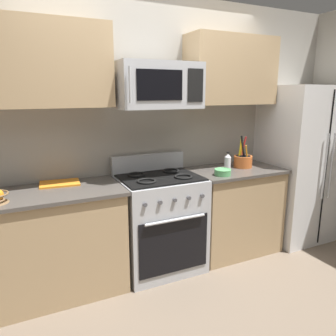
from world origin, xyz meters
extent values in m
plane|color=#6B5B4C|center=(0.00, 0.00, 0.00)|extent=(16.00, 16.00, 0.00)
cube|color=#9E998E|center=(0.00, 1.08, 1.30)|extent=(8.00, 0.10, 2.60)
cube|color=tan|center=(-0.96, 0.71, 0.44)|extent=(1.10, 0.58, 0.88)
cube|color=#4C4742|center=(-0.96, 0.71, 0.90)|extent=(1.14, 0.62, 0.03)
cube|color=#B2B5BA|center=(0.00, 0.71, 0.46)|extent=(0.76, 0.62, 0.91)
cube|color=black|center=(0.00, 0.39, 0.36)|extent=(0.67, 0.01, 0.51)
cylinder|color=#B2B5BA|center=(0.00, 0.37, 0.62)|extent=(0.57, 0.02, 0.02)
cube|color=black|center=(0.00, 0.71, 0.92)|extent=(0.73, 0.55, 0.02)
cube|color=#B2B5BA|center=(0.00, 0.98, 1.00)|extent=(0.76, 0.06, 0.18)
torus|color=black|center=(-0.18, 0.58, 0.93)|extent=(0.17, 0.17, 0.02)
torus|color=black|center=(0.18, 0.58, 0.93)|extent=(0.17, 0.17, 0.02)
torus|color=black|center=(-0.18, 0.84, 0.93)|extent=(0.17, 0.17, 0.02)
torus|color=black|center=(0.18, 0.84, 0.93)|extent=(0.17, 0.17, 0.02)
cylinder|color=#4C4C51|center=(-0.27, 0.39, 0.79)|extent=(0.04, 0.02, 0.04)
cylinder|color=#4C4C51|center=(-0.14, 0.39, 0.79)|extent=(0.04, 0.02, 0.04)
cylinder|color=#4C4C51|center=(0.00, 0.39, 0.79)|extent=(0.04, 0.02, 0.04)
cylinder|color=#4C4C51|center=(0.14, 0.39, 0.79)|extent=(0.04, 0.02, 0.04)
cylinder|color=#4C4C51|center=(0.27, 0.39, 0.79)|extent=(0.04, 0.02, 0.04)
cube|color=tan|center=(0.87, 0.71, 0.44)|extent=(0.92, 0.58, 0.88)
cube|color=#4C4742|center=(0.87, 0.71, 0.90)|extent=(0.96, 0.62, 0.03)
cube|color=silver|center=(1.78, 0.69, 0.88)|extent=(0.83, 0.69, 1.77)
cube|color=black|center=(1.78, 0.34, 0.88)|extent=(0.01, 0.01, 1.68)
cylinder|color=#B2B5BA|center=(1.73, 0.32, 0.93)|extent=(0.02, 0.02, 0.71)
cylinder|color=#B2B5BA|center=(1.83, 0.32, 0.93)|extent=(0.02, 0.02, 0.71)
cube|color=#B2B5BA|center=(0.00, 0.74, 1.75)|extent=(0.74, 0.40, 0.40)
cube|color=black|center=(-0.07, 0.53, 1.75)|extent=(0.41, 0.01, 0.25)
cube|color=black|center=(0.27, 0.53, 1.75)|extent=(0.15, 0.01, 0.28)
cylinder|color=#B2B5BA|center=(-0.33, 0.51, 1.75)|extent=(0.02, 0.02, 0.28)
cube|color=tan|center=(-0.96, 0.86, 1.91)|extent=(1.13, 0.34, 0.67)
cube|color=tan|center=(0.87, 0.86, 1.91)|extent=(0.95, 0.34, 0.67)
cylinder|color=#D1662D|center=(0.99, 0.74, 0.97)|extent=(0.19, 0.19, 0.12)
cylinder|color=black|center=(0.99, 0.74, 0.98)|extent=(0.16, 0.16, 0.10)
cylinder|color=orange|center=(0.99, 0.79, 1.06)|extent=(0.05, 0.03, 0.25)
cylinder|color=black|center=(0.98, 0.72, 1.06)|extent=(0.07, 0.04, 0.26)
cylinder|color=yellow|center=(0.97, 0.78, 1.09)|extent=(0.06, 0.04, 0.30)
cylinder|color=orange|center=(1.00, 0.69, 1.05)|extent=(0.06, 0.02, 0.22)
cylinder|color=black|center=(0.98, 0.73, 1.09)|extent=(0.05, 0.06, 0.32)
cylinder|color=red|center=(1.01, 0.78, 1.08)|extent=(0.07, 0.04, 0.30)
cube|color=orange|center=(-0.87, 0.89, 0.92)|extent=(0.35, 0.26, 0.02)
cylinder|color=silver|center=(0.76, 0.70, 0.98)|extent=(0.07, 0.07, 0.14)
cone|color=silver|center=(0.76, 0.70, 1.07)|extent=(0.06, 0.06, 0.04)
cylinder|color=black|center=(0.76, 0.70, 1.09)|extent=(0.03, 0.03, 0.01)
cylinder|color=#59AD66|center=(0.59, 0.54, 0.94)|extent=(0.16, 0.16, 0.06)
torus|color=#59AD66|center=(0.59, 0.54, 0.97)|extent=(0.16, 0.16, 0.01)
camera|label=1|loc=(-1.19, -1.97, 1.69)|focal=34.69mm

